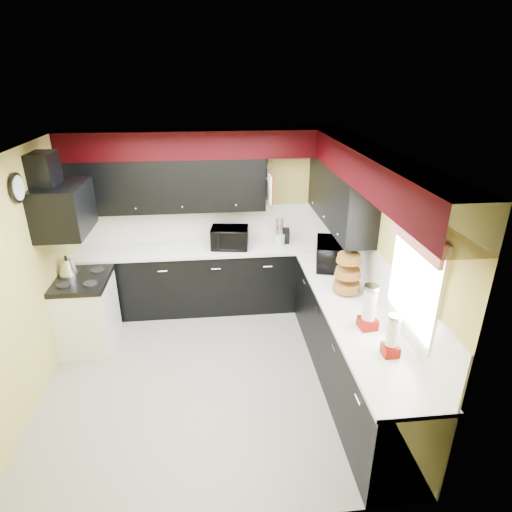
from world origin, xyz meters
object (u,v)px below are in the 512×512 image
(knife_block, at_px, (286,236))
(kettle, at_px, (67,267))
(toaster_oven, at_px, (230,238))
(utensil_crock, at_px, (279,239))
(microwave, at_px, (333,254))

(knife_block, bearing_deg, kettle, -160.80)
(knife_block, relative_size, kettle, 0.98)
(toaster_oven, bearing_deg, kettle, -155.56)
(utensil_crock, xyz_separation_m, kettle, (-2.68, -0.62, -0.00))
(utensil_crock, height_order, knife_block, knife_block)
(utensil_crock, height_order, kettle, kettle)
(toaster_oven, distance_m, utensil_crock, 0.70)
(microwave, height_order, kettle, microwave)
(utensil_crock, bearing_deg, toaster_oven, -177.71)
(kettle, bearing_deg, toaster_oven, 16.53)
(toaster_oven, height_order, microwave, microwave)
(microwave, relative_size, knife_block, 2.78)
(kettle, bearing_deg, knife_block, 13.56)
(microwave, xyz_separation_m, kettle, (-3.23, 0.14, -0.08))
(microwave, height_order, knife_block, microwave)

